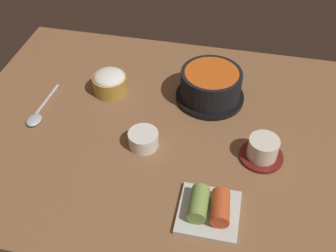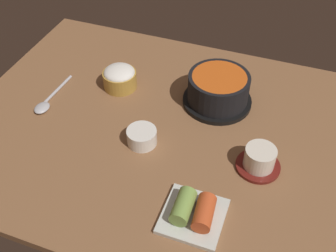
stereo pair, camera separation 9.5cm
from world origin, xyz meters
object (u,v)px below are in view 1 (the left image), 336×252
rice_bowl (110,82)px  spoon (38,114)px  stone_pot (211,86)px  banchan_cup_center (143,139)px  tea_cup_with_saucer (263,150)px  kimchi_plate (209,208)px

rice_bowl → spoon: rice_bowl is taller
stone_pot → banchan_cup_center: 23.90cm
tea_cup_with_saucer → spoon: size_ratio=0.59×
stone_pot → spoon: stone_pot is taller
stone_pot → spoon: 44.53cm
banchan_cup_center → spoon: size_ratio=0.42×
banchan_cup_center → tea_cup_with_saucer: bearing=3.8°
rice_bowl → tea_cup_with_saucer: 43.73cm
rice_bowl → banchan_cup_center: size_ratio=1.29×
stone_pot → spoon: (-41.37, -16.05, -3.64)cm
tea_cup_with_saucer → kimchi_plate: (-9.55, -17.45, -0.74)cm
spoon → tea_cup_with_saucer: bearing=-2.3°
banchan_cup_center → rice_bowl: bearing=128.1°
spoon → rice_bowl: bearing=42.1°
rice_bowl → banchan_cup_center: 22.26cm
rice_bowl → tea_cup_with_saucer: (40.83, -15.67, -0.57)cm
stone_pot → tea_cup_with_saucer: 23.28cm
tea_cup_with_saucer → spoon: tea_cup_with_saucer is taller
spoon → stone_pot: bearing=21.2°
rice_bowl → stone_pot: bearing=5.6°
stone_pot → rice_bowl: (-26.49, -2.60, -1.10)cm
tea_cup_with_saucer → banchan_cup_center: (-27.10, -1.81, -0.55)cm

